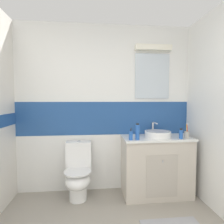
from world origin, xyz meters
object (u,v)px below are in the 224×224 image
soap_dispenser (131,135)px  shampoo_bottle_tall (137,132)px  sink_basin (158,134)px  toothbrush_cup (187,134)px  deodorant_spray_can (181,134)px  toilet (78,173)px

soap_dispenser → shampoo_bottle_tall: shampoo_bottle_tall is taller
sink_basin → toothbrush_cup: size_ratio=1.96×
soap_dispenser → deodorant_spray_can: size_ratio=1.10×
toilet → soap_dispenser: 0.91m
deodorant_spray_can → shampoo_bottle_tall: bearing=178.8°
sink_basin → toothbrush_cup: toothbrush_cup is taller
sink_basin → soap_dispenser: 0.45m
toilet → shampoo_bottle_tall: bearing=-11.5°
sink_basin → deodorant_spray_can: bearing=-30.8°
deodorant_spray_can → toothbrush_cup: bearing=15.6°
toilet → toothbrush_cup: 1.60m
toothbrush_cup → deodorant_spray_can: 0.10m
toothbrush_cup → shampoo_bottle_tall: shampoo_bottle_tall is taller
toothbrush_cup → deodorant_spray_can: (-0.10, -0.03, 0.01)m
shampoo_bottle_tall → toilet: bearing=168.5°
toilet → shampoo_bottle_tall: 1.00m
sink_basin → toilet: size_ratio=0.52×
toilet → sink_basin: bearing=-0.7°
toilet → soap_dispenser: soap_dispenser is taller
toilet → deodorant_spray_can: deodorant_spray_can is taller
soap_dispenser → sink_basin: bearing=21.1°
toothbrush_cup → soap_dispenser: size_ratio=1.34×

